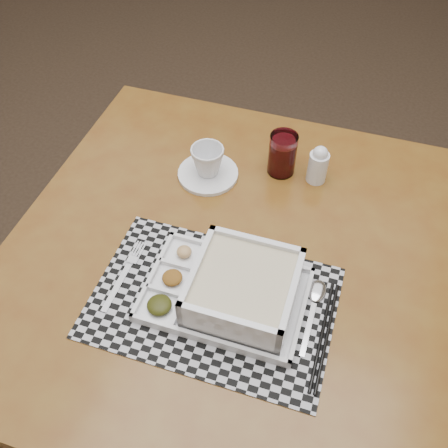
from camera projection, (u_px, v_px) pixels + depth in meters
The scene contains 11 objects.
floor at pixel (158, 174), 2.32m from camera, with size 5.00×5.00×0.00m, color black.
dining_table at pixel (234, 273), 1.14m from camera, with size 1.05×1.05×0.75m.
placemat at pixel (213, 302), 1.00m from camera, with size 0.48×0.32×0.00m, color #A0A0A7.
serving_tray at pixel (237, 290), 0.98m from camera, with size 0.33×0.24×0.09m.
fork at pixel (125, 274), 1.04m from camera, with size 0.03×0.19×0.00m.
spoon at pixel (316, 296), 1.01m from camera, with size 0.04×0.18×0.01m.
chopsticks at pixel (324, 335), 0.95m from camera, with size 0.03×0.24×0.01m.
saucer at pixel (208, 174), 1.24m from camera, with size 0.15×0.15×0.01m, color silver.
cup at pixel (208, 161), 1.20m from camera, with size 0.08×0.08×0.08m, color silver.
juice_glass at pixel (282, 155), 1.21m from camera, with size 0.07×0.07×0.11m.
creamer_bottle at pixel (318, 165), 1.19m from camera, with size 0.05×0.05×0.10m.
Camera 1 is at (0.89, -1.46, 1.61)m, focal length 40.00 mm.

